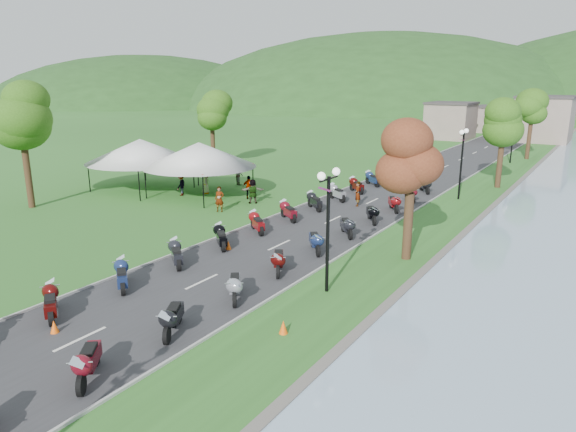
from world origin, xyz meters
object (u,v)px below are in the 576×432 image
Objects in this scene: pedestrian_b at (239,185)px; pedestrian_c at (182,195)px; pedestrian_a at (220,212)px; vendor_tent_main at (200,169)px.

pedestrian_c is (-1.14, -5.55, 0.00)m from pedestrian_b.
pedestrian_b is at bearing 147.53° from pedestrian_c.
vendor_tent_main is at bearing 124.11° from pedestrian_a.
pedestrian_c is (-1.28, -0.73, -2.00)m from vendor_tent_main.
pedestrian_a is 1.00× the size of pedestrian_c.
pedestrian_c is at bearing 136.78° from pedestrian_a.
vendor_tent_main is 5.62m from pedestrian_a.
pedestrian_b is (-0.14, 4.82, -2.00)m from vendor_tent_main.
vendor_tent_main reaches higher than pedestrian_b.
pedestrian_a is 8.99m from pedestrian_b.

